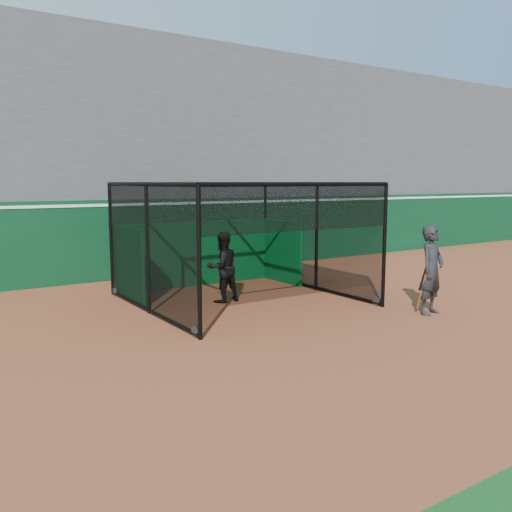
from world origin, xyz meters
TOP-DOWN VIEW (x-y plane):
  - ground at (0.00, 0.00)m, footprint 120.00×120.00m
  - outfield_wall at (0.00, 8.50)m, footprint 50.00×0.50m
  - grandstand at (0.00, 12.27)m, footprint 50.00×7.85m
  - batting_cage at (1.04, 3.67)m, footprint 5.13×5.20m
  - batter at (0.57, 3.78)m, footprint 0.93×0.76m
  - on_deck_player at (3.96, 0.00)m, footprint 0.84×0.64m

SIDE VIEW (x-z plane):
  - ground at x=0.00m, z-range 0.00..0.00m
  - batter at x=0.57m, z-range 0.00..1.80m
  - on_deck_player at x=3.96m, z-range 0.00..2.06m
  - outfield_wall at x=0.00m, z-range 0.04..2.54m
  - batting_cage at x=1.04m, z-range 0.00..3.00m
  - grandstand at x=0.00m, z-range 0.00..8.95m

